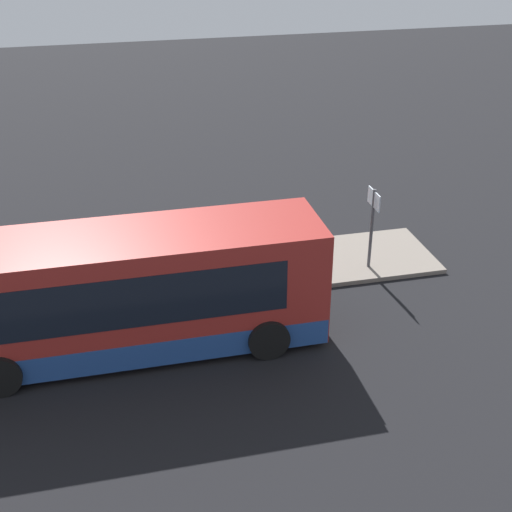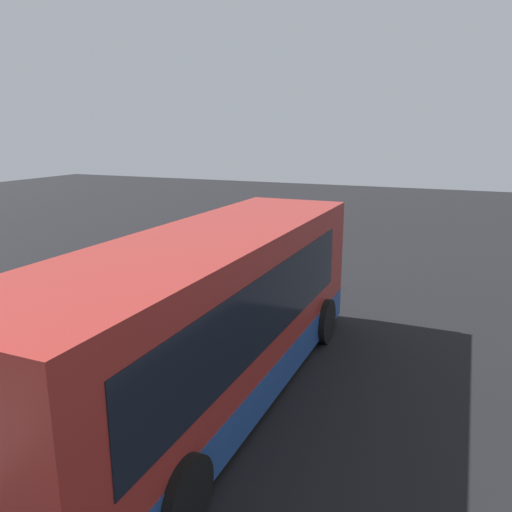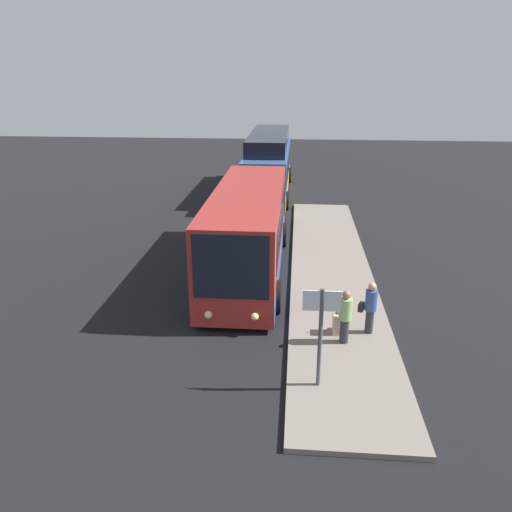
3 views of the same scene
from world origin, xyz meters
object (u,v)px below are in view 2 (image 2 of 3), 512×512
at_px(passenger_boarding, 202,264).
at_px(suitcase, 200,286).
at_px(sign_post, 253,227).
at_px(bus_lead, 210,320).
at_px(passenger_waiting, 170,266).

distance_m(passenger_boarding, suitcase, 0.78).
height_order(suitcase, sign_post, sign_post).
relative_size(bus_lead, suitcase, 11.76).
bearing_deg(sign_post, passenger_waiting, 150.50).
bearing_deg(bus_lead, sign_post, 17.92).
bearing_deg(suitcase, passenger_waiting, 97.07).
height_order(bus_lead, passenger_waiting, bus_lead).
distance_m(bus_lead, passenger_waiting, 6.36).
height_order(passenger_boarding, passenger_waiting, passenger_boarding).
height_order(bus_lead, passenger_boarding, bus_lead).
bearing_deg(suitcase, passenger_boarding, 20.28).
bearing_deg(suitcase, sign_post, -12.93).
xyz_separation_m(passenger_waiting, sign_post, (2.77, -1.57, 0.84)).
relative_size(passenger_boarding, passenger_waiting, 1.00).
bearing_deg(passenger_boarding, sign_post, -60.85).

